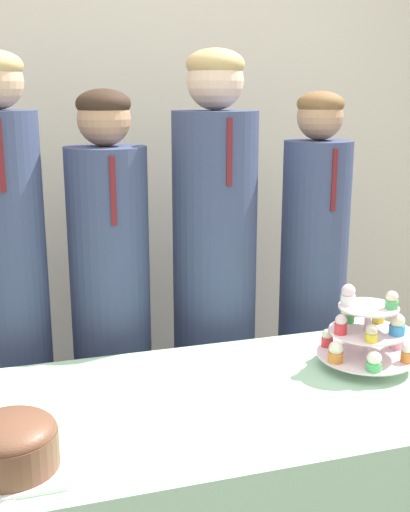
{
  "coord_description": "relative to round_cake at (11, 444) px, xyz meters",
  "views": [
    {
      "loc": [
        -0.52,
        -1.15,
        1.52
      ],
      "look_at": [
        -0.04,
        0.41,
        1.1
      ],
      "focal_mm": 45.0,
      "sensor_mm": 36.0,
      "label": 1
    }
  ],
  "objects": [
    {
      "name": "student_1",
      "position": [
        0.35,
        0.84,
        -0.05
      ],
      "size": [
        0.28,
        0.28,
        1.53
      ],
      "color": "#384266",
      "rests_on": "ground_plane"
    },
    {
      "name": "student_2",
      "position": [
        0.73,
        0.84,
        0.02
      ],
      "size": [
        0.3,
        0.31,
        1.66
      ],
      "color": "#384266",
      "rests_on": "ground_plane"
    },
    {
      "name": "student_0",
      "position": [
        0.02,
        0.84,
        0.03
      ],
      "size": [
        0.24,
        0.25,
        1.65
      ],
      "color": "#384266",
      "rests_on": "ground_plane"
    },
    {
      "name": "round_cake",
      "position": [
        0.0,
        0.0,
        0.0
      ],
      "size": [
        0.22,
        0.22,
        0.13
      ],
      "color": "white",
      "rests_on": "table"
    },
    {
      "name": "cupcake_stand",
      "position": [
        1.03,
        0.26,
        0.04
      ],
      "size": [
        0.29,
        0.29,
        0.26
      ],
      "color": "silver",
      "rests_on": "table"
    },
    {
      "name": "student_3",
      "position": [
        1.13,
        0.84,
        -0.04
      ],
      "size": [
        0.26,
        0.26,
        1.52
      ],
      "color": "#384266",
      "rests_on": "ground_plane"
    },
    {
      "name": "table",
      "position": [
        0.56,
        0.2,
        -0.42
      ],
      "size": [
        1.6,
        0.74,
        0.71
      ],
      "color": "#A8DBB2",
      "rests_on": "ground_plane"
    },
    {
      "name": "wall_back",
      "position": [
        0.56,
        1.54,
        0.57
      ],
      "size": [
        9.0,
        0.06,
        2.7
      ],
      "color": "beige",
      "rests_on": "ground_plane"
    }
  ]
}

